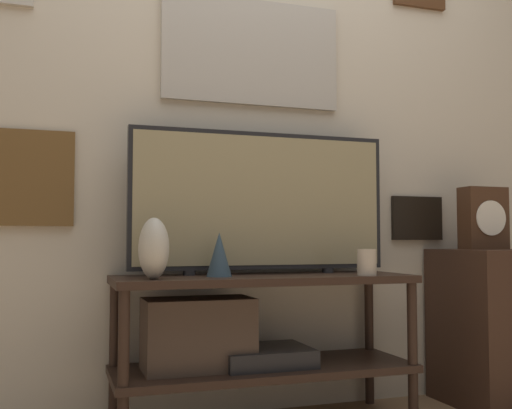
{
  "coord_description": "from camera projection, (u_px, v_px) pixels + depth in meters",
  "views": [
    {
      "loc": [
        -0.79,
        -2.04,
        0.74
      ],
      "look_at": [
        -0.03,
        0.25,
        0.88
      ],
      "focal_mm": 42.0,
      "sensor_mm": 36.0,
      "label": 1
    }
  ],
  "objects": [
    {
      "name": "media_console",
      "position": [
        239.0,
        333.0,
        2.36
      ],
      "size": [
        1.2,
        0.41,
        0.6
      ],
      "color": "black",
      "rests_on": "ground_plane"
    },
    {
      "name": "vase_urn_stoneware",
      "position": [
        154.0,
        248.0,
        2.17
      ],
      "size": [
        0.11,
        0.14,
        0.22
      ],
      "color": "beige",
      "rests_on": "media_console"
    },
    {
      "name": "mantel_clock",
      "position": [
        483.0,
        218.0,
        2.76
      ],
      "size": [
        0.21,
        0.11,
        0.29
      ],
      "color": "#422819",
      "rests_on": "side_table"
    },
    {
      "name": "vase_slim_bronze",
      "position": [
        219.0,
        254.0,
        2.32
      ],
      "size": [
        0.1,
        0.1,
        0.17
      ],
      "color": "#2D4251",
      "rests_on": "media_console"
    },
    {
      "name": "candle_jar",
      "position": [
        367.0,
        262.0,
        2.4
      ],
      "size": [
        0.08,
        0.08,
        0.11
      ],
      "color": "#C1B29E",
      "rests_on": "media_console"
    },
    {
      "name": "side_table",
      "position": [
        492.0,
        326.0,
        2.71
      ],
      "size": [
        0.4,
        0.45,
        0.7
      ],
      "color": "#382319",
      "rests_on": "ground_plane"
    },
    {
      "name": "wall_back",
      "position": [
        245.0,
        103.0,
        2.69
      ],
      "size": [
        6.4,
        0.08,
        2.7
      ],
      "color": "beige",
      "rests_on": "ground_plane"
    },
    {
      "name": "television",
      "position": [
        261.0,
        201.0,
        2.51
      ],
      "size": [
        1.11,
        0.05,
        0.59
      ],
      "color": "black",
      "rests_on": "media_console"
    }
  ]
}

